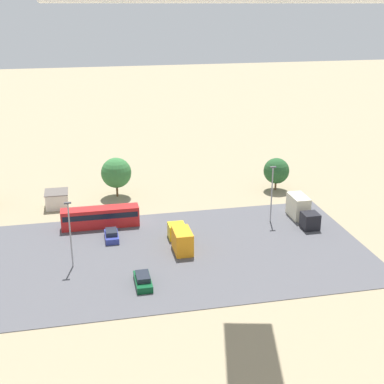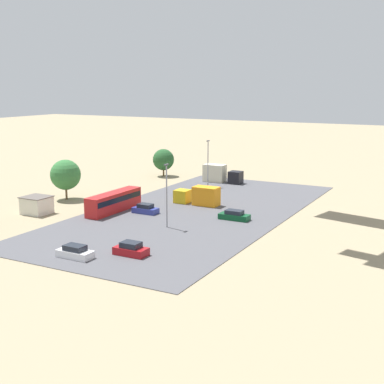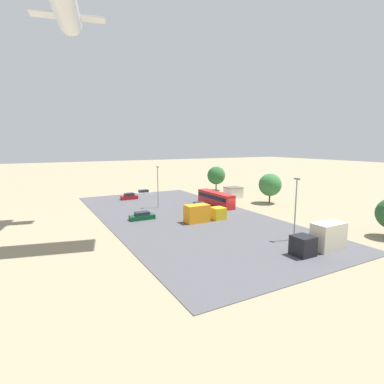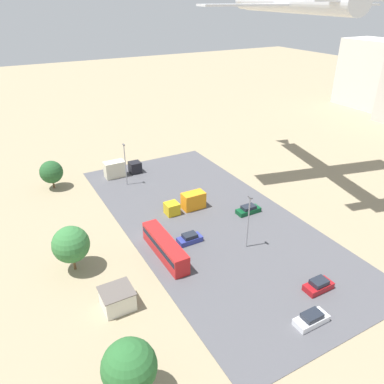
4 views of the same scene
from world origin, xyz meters
name	(u,v)px [view 3 (image 3 of 4)]	position (x,y,z in m)	size (l,w,h in m)	color
ground_plane	(233,210)	(0.00, 0.00, 0.00)	(400.00, 400.00, 0.00)	gray
parking_lot_surface	(183,217)	(0.00, 11.86, 0.04)	(61.30, 29.10, 0.08)	#4C4C51
shed_building	(233,192)	(12.48, -9.37, 1.38)	(3.84, 4.12, 2.75)	silver
bus	(216,198)	(5.72, 0.56, 1.73)	(11.78, 2.45, 3.07)	red
parked_car_0	(129,197)	(22.71, 15.53, 0.74)	(1.99, 4.08, 1.59)	maroon
parked_car_1	(144,193)	(26.61, 10.32, 0.71)	(1.93, 4.44, 1.51)	silver
parked_car_2	(199,206)	(4.40, 5.61, 0.70)	(1.92, 4.03, 1.50)	navy
parked_car_3	(142,216)	(1.52, 19.54, 0.69)	(1.93, 4.58, 1.45)	#0C4723
parked_truck_0	(203,213)	(-4.97, 10.27, 1.52)	(2.39, 7.83, 3.14)	gold
parked_truck_1	(321,239)	(-25.47, 4.51, 1.72)	(2.45, 8.20, 3.57)	black
tree_near_shed	(270,185)	(2.18, -12.39, 4.40)	(5.31, 5.31, 7.06)	brown
tree_apron_mid	(216,175)	(25.01, -12.22, 4.54)	(5.40, 5.40, 7.25)	brown
light_pole_lot_centre	(296,206)	(-20.53, 4.08, 5.04)	(0.90, 0.28, 9.06)	gray
light_pole_lot_edge	(158,185)	(9.96, 12.87, 5.04)	(0.90, 0.28, 9.05)	gray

